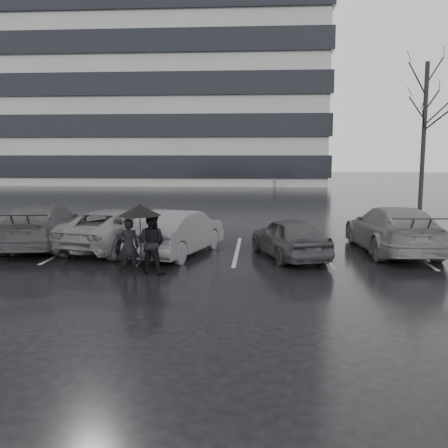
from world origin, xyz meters
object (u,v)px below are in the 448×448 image
object	(u,v)px
car_west_b	(118,229)
car_west_c	(44,226)
pedestrian_right	(152,243)
tree_north	(424,136)
car_west_a	(178,232)
car_main	(289,237)
pedestrian_left	(128,247)
car_east	(393,229)

from	to	relation	value
car_west_b	car_west_c	bearing A→B (deg)	12.34
pedestrian_right	tree_north	distance (m)	22.01
car_west_a	car_main	bearing A→B (deg)	-168.10
car_main	car_west_a	size ratio (longest dim) A/B	0.85
car_west_c	pedestrian_left	bearing A→B (deg)	129.18
car_west_c	car_east	world-z (taller)	car_east
car_west_b	tree_north	xyz separation A→B (m)	(14.39, 14.43, 3.57)
car_west_c	pedestrian_left	world-z (taller)	pedestrian_left
car_east	pedestrian_right	distance (m)	7.93
car_east	pedestrian_left	bearing A→B (deg)	21.52
car_main	car_east	distance (m)	3.57
car_west_b	car_east	distance (m)	9.01
car_west_a	car_west_c	size ratio (longest dim) A/B	0.85
car_west_a	tree_north	world-z (taller)	tree_north
car_main	pedestrian_left	distance (m)	5.01
pedestrian_right	car_west_b	bearing A→B (deg)	-48.00
car_west_c	pedestrian_right	distance (m)	5.66
car_west_a	pedestrian_right	world-z (taller)	pedestrian_right
pedestrian_right	car_west_a	bearing A→B (deg)	-83.83
car_west_b	car_main	bearing A→B (deg)	-174.78
car_west_a	car_west_c	world-z (taller)	car_west_c
car_west_b	car_east	size ratio (longest dim) A/B	0.95
car_west_a	tree_north	distance (m)	19.86
car_east	tree_north	bearing A→B (deg)	-114.12
car_main	tree_north	bearing A→B (deg)	-137.79
car_main	car_west_c	distance (m)	8.32
car_west_a	car_west_c	bearing A→B (deg)	4.37
car_west_b	pedestrian_left	xyz separation A→B (m)	(1.28, -3.54, 0.07)
car_east	pedestrian_left	size ratio (longest dim) A/B	3.46
car_west_a	car_east	size ratio (longest dim) A/B	0.84
car_west_b	tree_north	world-z (taller)	tree_north
pedestrian_left	car_west_b	bearing A→B (deg)	-87.11
car_east	car_west_a	bearing A→B (deg)	3.80
car_main	pedestrian_left	world-z (taller)	pedestrian_left
pedestrian_right	pedestrian_left	bearing A→B (deg)	33.05
car_west_a	car_east	distance (m)	6.92
car_main	tree_north	world-z (taller)	tree_north
car_east	pedestrian_right	xyz separation A→B (m)	(-7.16, -3.41, 0.07)
car_west_c	car_east	distance (m)	11.62
car_west_a	car_west_b	world-z (taller)	car_west_a
car_east	car_west_b	bearing A→B (deg)	-3.05
pedestrian_right	car_east	bearing A→B (deg)	-141.57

